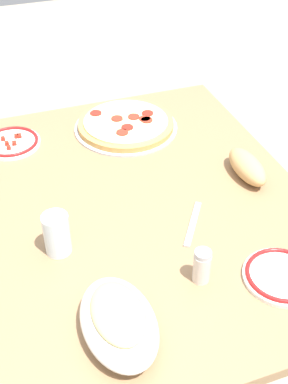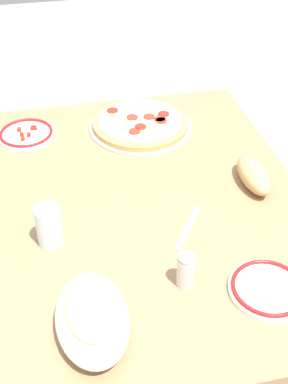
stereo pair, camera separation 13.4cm
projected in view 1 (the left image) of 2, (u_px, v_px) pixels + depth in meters
The scene contains 10 objects.
ground_plane at pixel (144, 358), 1.83m from camera, with size 8.00×8.00×0.00m, color tan.
dining_table at pixel (144, 236), 1.45m from camera, with size 1.14×0.87×0.74m.
pepperoni_pizza at pixel (126, 124), 1.65m from camera, with size 0.34×0.34×0.03m.
baked_pasta_dish at pixel (119, 321), 1.01m from camera, with size 0.24×0.15×0.08m.
water_glass at pixel (57, 234), 1.19m from camera, with size 0.06×0.06×0.11m, color silver.
side_plate_near at pixel (281, 276), 1.14m from camera, with size 0.18×0.18×0.02m.
side_plate_far at pixel (11, 142), 1.57m from camera, with size 0.18×0.18×0.02m.
bread_loaf at pixel (247, 167), 1.43m from camera, with size 0.17×0.07×0.07m, color tan.
spice_shaker at pixel (202, 266), 1.12m from camera, with size 0.04×0.04×0.09m.
fork_right at pixel (193, 224), 1.29m from camera, with size 0.17×0.02×0.01m, color #B7B7BC.
Camera 1 is at (0.99, -0.35, 1.62)m, focal length 47.24 mm.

